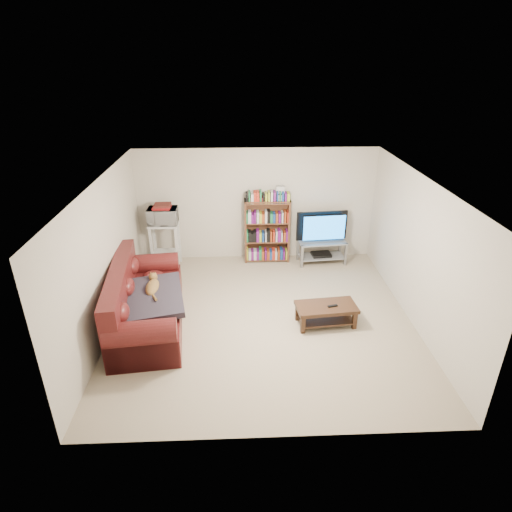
{
  "coord_description": "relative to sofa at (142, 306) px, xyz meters",
  "views": [
    {
      "loc": [
        -0.38,
        -6.13,
        4.11
      ],
      "look_at": [
        -0.1,
        0.4,
        1.0
      ],
      "focal_mm": 30.0,
      "sensor_mm": 36.0,
      "label": 1
    }
  ],
  "objects": [
    {
      "name": "blanket",
      "position": [
        0.21,
        -0.14,
        0.24
      ],
      "size": [
        1.17,
        1.39,
        0.2
      ],
      "primitive_type": "cube",
      "rotation": [
        0.05,
        -0.04,
        0.19
      ],
      "color": "#2F2934",
      "rests_on": "sofa"
    },
    {
      "name": "wall_right",
      "position": [
        4.5,
        0.07,
        0.84
      ],
      "size": [
        0.0,
        5.0,
        5.0
      ],
      "primitive_type": "plane",
      "rotation": [
        1.57,
        0.0,
        -1.57
      ],
      "color": "silver",
      "rests_on": "ground"
    },
    {
      "name": "wall_back",
      "position": [
        2.0,
        2.57,
        0.84
      ],
      "size": [
        5.0,
        0.0,
        5.0
      ],
      "primitive_type": "plane",
      "rotation": [
        1.57,
        0.0,
        0.0
      ],
      "color": "silver",
      "rests_on": "ground"
    },
    {
      "name": "television",
      "position": [
        3.38,
        2.2,
        0.46
      ],
      "size": [
        1.09,
        0.24,
        0.62
      ],
      "primitive_type": "imported",
      "rotation": [
        0.0,
        0.0,
        3.23
      ],
      "color": "black",
      "rests_on": "tv_stand"
    },
    {
      "name": "ceiling",
      "position": [
        2.0,
        0.07,
        2.04
      ],
      "size": [
        5.0,
        5.0,
        0.0
      ],
      "primitive_type": "plane",
      "rotation": [
        3.14,
        0.0,
        0.0
      ],
      "color": "white",
      "rests_on": "ground"
    },
    {
      "name": "microwave_stand",
      "position": [
        0.07,
        2.2,
        0.25
      ],
      "size": [
        0.6,
        0.44,
        0.96
      ],
      "rotation": [
        0.0,
        0.0,
        -0.01
      ],
      "color": "silver",
      "rests_on": "floor"
    },
    {
      "name": "tv_stand",
      "position": [
        3.38,
        2.2,
        -0.02
      ],
      "size": [
        1.04,
        0.54,
        0.5
      ],
      "rotation": [
        0.0,
        0.0,
        0.09
      ],
      "color": "#999EA3",
      "rests_on": "floor"
    },
    {
      "name": "coffee_table",
      "position": [
        3.03,
        -0.12,
        -0.11
      ],
      "size": [
        1.03,
        0.59,
        0.36
      ],
      "rotation": [
        0.0,
        0.0,
        0.1
      ],
      "color": "#351F12",
      "rests_on": "floor"
    },
    {
      "name": "sofa",
      "position": [
        0.0,
        0.0,
        0.0
      ],
      "size": [
        1.32,
        2.55,
        1.04
      ],
      "rotation": [
        0.0,
        0.0,
        0.11
      ],
      "color": "#501515",
      "rests_on": "floor"
    },
    {
      "name": "wall_left",
      "position": [
        -0.5,
        0.07,
        0.84
      ],
      "size": [
        0.0,
        5.0,
        5.0
      ],
      "primitive_type": "plane",
      "rotation": [
        1.57,
        0.0,
        1.57
      ],
      "color": "silver",
      "rests_on": "ground"
    },
    {
      "name": "game_boxes",
      "position": [
        0.07,
        2.2,
        0.95
      ],
      "size": [
        0.35,
        0.31,
        0.05
      ],
      "primitive_type": "cube",
      "rotation": [
        0.0,
        0.0,
        -0.01
      ],
      "color": "maroon",
      "rests_on": "microwave"
    },
    {
      "name": "cat",
      "position": [
        0.19,
        0.08,
        0.3
      ],
      "size": [
        0.34,
        0.69,
        0.2
      ],
      "primitive_type": null,
      "rotation": [
        0.0,
        0.0,
        0.11
      ],
      "color": "brown",
      "rests_on": "sofa"
    },
    {
      "name": "microwave",
      "position": [
        0.07,
        2.2,
        0.76
      ],
      "size": [
        0.59,
        0.4,
        0.33
      ],
      "primitive_type": "imported",
      "rotation": [
        0.0,
        0.0,
        -0.01
      ],
      "color": "silver",
      "rests_on": "microwave_stand"
    },
    {
      "name": "bookshelf",
      "position": [
        2.21,
        2.36,
        0.35
      ],
      "size": [
        0.96,
        0.3,
        1.38
      ],
      "rotation": [
        0.0,
        0.0,
        -0.01
      ],
      "color": "#57321E",
      "rests_on": "floor"
    },
    {
      "name": "remote",
      "position": [
        3.13,
        -0.16,
        0.01
      ],
      "size": [
        0.17,
        0.08,
        0.02
      ],
      "primitive_type": "cube",
      "rotation": [
        0.0,
        0.0,
        0.25
      ],
      "color": "black",
      "rests_on": "coffee_table"
    },
    {
      "name": "shelf_clutter",
      "position": [
        2.31,
        2.38,
        1.12
      ],
      "size": [
        0.7,
        0.21,
        0.28
      ],
      "rotation": [
        0.0,
        0.0,
        -0.01
      ],
      "color": "silver",
      "rests_on": "bookshelf"
    },
    {
      "name": "floor",
      "position": [
        2.0,
        0.07,
        -0.36
      ],
      "size": [
        5.0,
        5.0,
        0.0
      ],
      "primitive_type": "plane",
      "color": "tan",
      "rests_on": "ground"
    },
    {
      "name": "wall_front",
      "position": [
        2.0,
        -2.43,
        0.84
      ],
      "size": [
        5.0,
        0.0,
        5.0
      ],
      "primitive_type": "plane",
      "rotation": [
        -1.57,
        0.0,
        0.0
      ],
      "color": "silver",
      "rests_on": "ground"
    },
    {
      "name": "dvd_player",
      "position": [
        3.38,
        2.2,
        -0.17
      ],
      "size": [
        0.43,
        0.32,
        0.06
      ],
      "primitive_type": "cube",
      "rotation": [
        0.0,
        0.0,
        0.09
      ],
      "color": "black",
      "rests_on": "tv_stand"
    }
  ]
}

